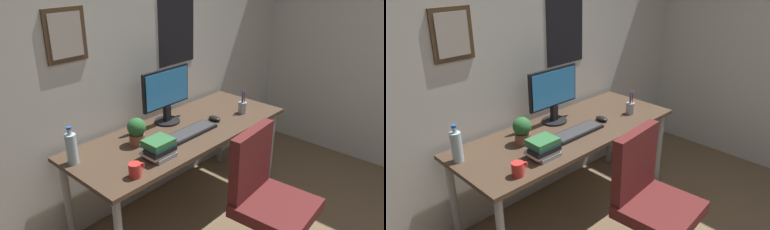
# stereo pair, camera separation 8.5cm
# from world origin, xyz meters

# --- Properties ---
(wall_back) EXTENTS (4.40, 0.10, 2.60)m
(wall_back) POSITION_xyz_m (-0.00, 2.15, 1.30)
(wall_back) COLOR silver
(wall_back) RESTS_ON ground_plane
(desk) EXTENTS (1.80, 0.70, 0.73)m
(desk) POSITION_xyz_m (0.26, 1.72, 0.66)
(desk) COLOR #4C3828
(desk) RESTS_ON ground_plane
(office_chair) EXTENTS (0.56, 0.57, 0.95)m
(office_chair) POSITION_xyz_m (0.23, 0.95, 0.53)
(office_chair) COLOR #591E1E
(office_chair) RESTS_ON ground_plane
(monitor) EXTENTS (0.46, 0.20, 0.43)m
(monitor) POSITION_xyz_m (0.29, 1.91, 0.97)
(monitor) COLOR black
(monitor) RESTS_ON desk
(keyboard) EXTENTS (0.43, 0.15, 0.03)m
(keyboard) POSITION_xyz_m (0.26, 1.63, 0.74)
(keyboard) COLOR black
(keyboard) RESTS_ON desk
(computer_mouse) EXTENTS (0.06, 0.11, 0.04)m
(computer_mouse) POSITION_xyz_m (0.56, 1.65, 0.75)
(computer_mouse) COLOR black
(computer_mouse) RESTS_ON desk
(water_bottle) EXTENTS (0.07, 0.07, 0.25)m
(water_bottle) POSITION_xyz_m (-0.56, 1.88, 0.83)
(water_bottle) COLOR silver
(water_bottle) RESTS_ON desk
(coffee_mug_near) EXTENTS (0.11, 0.08, 0.09)m
(coffee_mug_near) POSITION_xyz_m (-0.40, 1.47, 0.77)
(coffee_mug_near) COLOR red
(coffee_mug_near) RESTS_ON desk
(potted_plant) EXTENTS (0.13, 0.13, 0.19)m
(potted_plant) POSITION_xyz_m (-0.12, 1.79, 0.83)
(potted_plant) COLOR brown
(potted_plant) RESTS_ON desk
(pen_cup) EXTENTS (0.07, 0.07, 0.20)m
(pen_cup) POSITION_xyz_m (0.84, 1.58, 0.78)
(pen_cup) COLOR #9EA0A5
(pen_cup) RESTS_ON desk
(book_stack_left) EXTENTS (0.20, 0.17, 0.13)m
(book_stack_left) POSITION_xyz_m (-0.15, 1.53, 0.80)
(book_stack_left) COLOR gray
(book_stack_left) RESTS_ON desk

